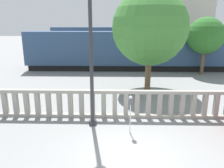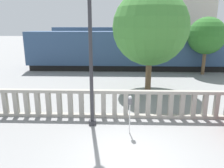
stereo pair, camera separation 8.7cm
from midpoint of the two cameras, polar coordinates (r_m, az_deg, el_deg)
ground_plane at (r=7.49m, az=4.10°, el=-18.06°), size 160.00×160.00×0.00m
balustrade at (r=9.93m, az=3.41°, el=-5.23°), size 17.04×0.24×1.29m
lamppost at (r=8.59m, az=-5.84°, el=10.47°), size 0.39×0.39×5.84m
parking_meter at (r=8.34m, az=4.56°, el=-5.08°), size 0.17×0.17×1.53m
train_near at (r=20.79m, az=5.78°, el=8.89°), size 19.62×2.68×4.14m
train_far at (r=33.02m, az=4.48°, el=11.43°), size 22.20×2.79×4.41m
building_block at (r=33.63m, az=13.90°, el=19.00°), size 9.89×9.95×13.23m
tree_left at (r=19.97m, az=23.10°, el=11.49°), size 3.04×3.04×4.77m
tree_right at (r=13.99m, az=9.69°, el=14.31°), size 4.66×4.66×6.29m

